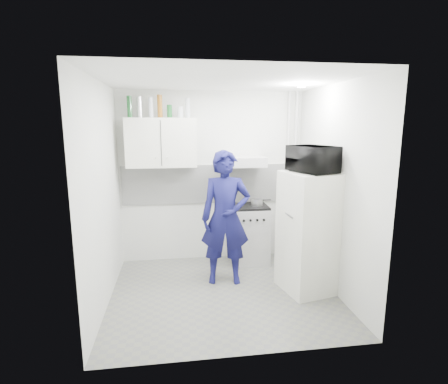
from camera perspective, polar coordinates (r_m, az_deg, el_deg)
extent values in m
plane|color=#606060|center=(4.63, -0.12, -16.13)|extent=(2.80, 2.80, 0.00)
plane|color=white|center=(4.15, -0.14, 17.79)|extent=(2.80, 2.80, 0.00)
plane|color=silver|center=(5.42, -1.96, 2.40)|extent=(2.80, 0.00, 2.80)
plane|color=silver|center=(4.24, -19.22, -0.63)|extent=(0.00, 2.60, 2.60)
plane|color=silver|center=(4.60, 17.41, 0.36)|extent=(0.00, 2.60, 2.60)
imported|color=#111144|center=(4.63, 0.26, -4.24)|extent=(0.69, 0.50, 1.79)
cube|color=#BBBAB7|center=(5.46, 4.20, -6.90)|extent=(0.54, 0.54, 0.87)
cube|color=white|center=(4.58, 13.79, -6.41)|extent=(0.76, 0.76, 1.53)
cube|color=black|center=(5.34, 4.26, -2.31)|extent=(0.52, 0.52, 0.03)
cylinder|color=silver|center=(5.33, 5.37, -1.66)|extent=(0.18, 0.18, 0.10)
imported|color=black|center=(4.40, 14.34, 5.21)|extent=(0.69, 0.57, 0.32)
cylinder|color=#144C1E|center=(5.20, -15.17, 13.28)|extent=(0.07, 0.07, 0.30)
cylinder|color=silver|center=(5.18, -13.64, 13.29)|extent=(0.07, 0.07, 0.29)
cylinder|color=#B2B7BC|center=(5.17, -11.87, 13.36)|extent=(0.07, 0.07, 0.29)
cylinder|color=brown|center=(5.16, -10.43, 13.59)|extent=(0.07, 0.07, 0.32)
cylinder|color=#144C1E|center=(5.16, -8.88, 12.88)|extent=(0.07, 0.07, 0.18)
cylinder|color=#B2B7BC|center=(5.16, -7.14, 12.80)|extent=(0.08, 0.08, 0.16)
cylinder|color=#B2B7BC|center=(5.16, -5.93, 13.46)|extent=(0.07, 0.07, 0.27)
cube|color=white|center=(5.16, -10.17, 7.94)|extent=(1.00, 0.35, 0.70)
cube|color=#BBBAB7|center=(5.21, 3.26, 5.03)|extent=(0.60, 0.50, 0.14)
cube|color=white|center=(5.42, -1.94, 1.33)|extent=(2.74, 0.03, 0.60)
cylinder|color=#BBBAB7|center=(5.63, 11.41, 2.51)|extent=(0.05, 0.05, 2.60)
cylinder|color=#BBBAB7|center=(5.59, 10.25, 2.49)|extent=(0.04, 0.04, 2.60)
cylinder|color=white|center=(4.58, 12.52, 16.52)|extent=(0.10, 0.10, 0.02)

